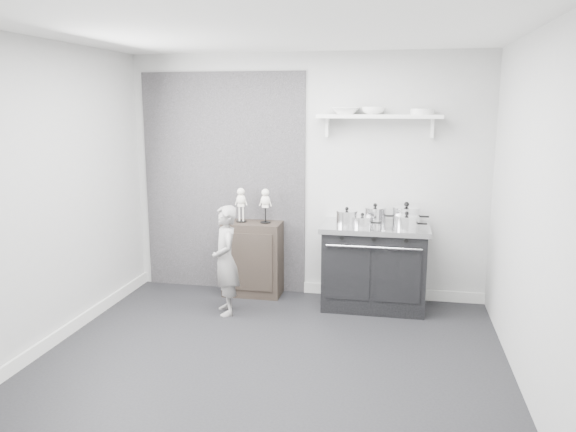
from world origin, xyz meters
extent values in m
plane|color=black|center=(0.00, 0.00, 0.00)|extent=(4.00, 4.00, 0.00)
cube|color=#AAA9A7|center=(0.00, 1.80, 1.35)|extent=(4.00, 0.02, 2.70)
cube|color=#AAA9A7|center=(0.00, -1.80, 1.35)|extent=(4.00, 0.02, 2.70)
cube|color=#AAA9A7|center=(-2.00, 0.00, 1.35)|extent=(0.02, 3.60, 2.70)
cube|color=#AAA9A7|center=(2.00, 0.00, 1.35)|extent=(0.02, 3.60, 2.70)
cube|color=silver|center=(0.00, 0.00, 2.70)|extent=(4.00, 3.60, 0.02)
cube|color=black|center=(-0.95, 1.79, 1.25)|extent=(1.90, 0.02, 2.50)
cube|color=silver|center=(1.00, 1.78, 0.06)|extent=(2.00, 0.03, 0.12)
cube|color=silver|center=(-1.98, 0.00, 0.06)|extent=(0.03, 3.60, 0.12)
cube|color=silver|center=(0.80, 1.67, 2.02)|extent=(1.30, 0.26, 0.04)
cube|color=silver|center=(0.25, 1.74, 1.90)|extent=(0.03, 0.12, 0.20)
cube|color=silver|center=(1.35, 1.74, 1.90)|extent=(0.03, 0.12, 0.20)
cube|color=black|center=(0.81, 1.48, 0.42)|extent=(1.06, 0.64, 0.85)
cube|color=silver|center=(0.81, 1.48, 0.87)|extent=(1.12, 0.68, 0.05)
cube|color=black|center=(0.55, 1.16, 0.45)|extent=(0.45, 0.02, 0.55)
cube|color=black|center=(1.06, 1.16, 0.45)|extent=(0.45, 0.02, 0.55)
cylinder|color=silver|center=(0.81, 1.13, 0.74)|extent=(0.95, 0.02, 0.02)
cylinder|color=black|center=(0.49, 1.15, 0.83)|extent=(0.04, 0.03, 0.04)
cylinder|color=black|center=(0.81, 1.15, 0.83)|extent=(0.04, 0.03, 0.04)
cylinder|color=black|center=(1.12, 1.15, 0.83)|extent=(0.04, 0.03, 0.04)
cube|color=black|center=(-0.57, 1.61, 0.42)|extent=(0.65, 0.38, 0.84)
imported|color=gray|center=(-0.69, 0.98, 0.57)|extent=(0.43, 0.49, 1.14)
cylinder|color=white|center=(0.51, 1.36, 0.97)|extent=(0.21, 0.21, 0.15)
cylinder|color=white|center=(0.51, 1.36, 1.06)|extent=(0.22, 0.22, 0.02)
sphere|color=black|center=(0.51, 1.36, 1.08)|extent=(0.04, 0.04, 0.04)
cylinder|color=black|center=(0.66, 1.36, 0.97)|extent=(0.10, 0.02, 0.02)
cylinder|color=white|center=(0.79, 1.60, 0.98)|extent=(0.24, 0.24, 0.15)
cylinder|color=white|center=(0.79, 1.60, 1.06)|extent=(0.24, 0.24, 0.02)
sphere|color=black|center=(0.79, 1.60, 1.09)|extent=(0.04, 0.04, 0.04)
cylinder|color=black|center=(0.95, 1.60, 0.98)|extent=(0.10, 0.02, 0.02)
cylinder|color=white|center=(1.12, 1.59, 0.98)|extent=(0.29, 0.29, 0.17)
cylinder|color=white|center=(1.12, 1.59, 1.08)|extent=(0.30, 0.30, 0.02)
sphere|color=black|center=(1.12, 1.59, 1.11)|extent=(0.05, 0.05, 0.05)
cylinder|color=black|center=(1.31, 1.59, 0.98)|extent=(0.10, 0.02, 0.02)
cylinder|color=white|center=(1.12, 1.32, 0.96)|extent=(0.23, 0.23, 0.13)
cylinder|color=white|center=(1.12, 1.32, 1.03)|extent=(0.24, 0.24, 0.02)
sphere|color=black|center=(1.12, 1.32, 1.06)|extent=(0.04, 0.04, 0.04)
cylinder|color=black|center=(1.28, 1.32, 0.96)|extent=(0.10, 0.02, 0.02)
cylinder|color=white|center=(0.67, 1.34, 0.95)|extent=(0.20, 0.20, 0.10)
cylinder|color=white|center=(0.67, 1.34, 1.01)|extent=(0.21, 0.21, 0.02)
sphere|color=black|center=(0.67, 1.34, 1.03)|extent=(0.04, 0.04, 0.04)
cylinder|color=black|center=(0.82, 1.34, 0.95)|extent=(0.10, 0.02, 0.02)
imported|color=white|center=(0.45, 1.67, 2.08)|extent=(0.30, 0.30, 0.07)
imported|color=white|center=(0.74, 1.67, 2.08)|extent=(0.25, 0.25, 0.08)
cylinder|color=silver|center=(1.24, 1.67, 2.07)|extent=(0.24, 0.24, 0.06)
camera|label=1|loc=(1.02, -4.35, 2.15)|focal=35.00mm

